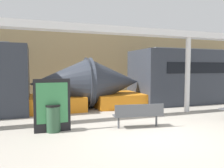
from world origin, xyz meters
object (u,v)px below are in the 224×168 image
at_px(train_left, 206,77).
at_px(support_column_near, 188,75).
at_px(bench_near, 139,113).
at_px(poster_board, 52,105).
at_px(trash_bin, 53,118).

distance_m(train_left, support_column_near, 4.41).
xyz_separation_m(train_left, bench_near, (-7.00, -4.39, -0.99)).
height_order(bench_near, poster_board, poster_board).
bearing_deg(train_left, trash_bin, -158.50).
distance_m(poster_board, support_column_near, 6.48).
xyz_separation_m(train_left, support_column_near, (-3.55, -2.61, 0.24)).
height_order(trash_bin, support_column_near, support_column_near).
xyz_separation_m(trash_bin, support_column_near, (6.27, 1.26, 1.29)).
relative_size(trash_bin, poster_board, 0.52).
distance_m(trash_bin, support_column_near, 6.53).
bearing_deg(poster_board, support_column_near, 11.55).
bearing_deg(trash_bin, support_column_near, 11.38).
bearing_deg(trash_bin, poster_board, -131.75).
height_order(bench_near, support_column_near, support_column_near).
height_order(train_left, support_column_near, support_column_near).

